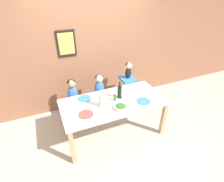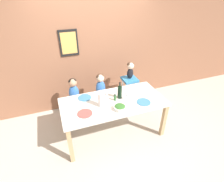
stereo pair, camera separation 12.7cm
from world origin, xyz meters
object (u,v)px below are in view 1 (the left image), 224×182
(wine_glass_far, at_px, (106,93))
(dinner_plate_back_right, at_px, (134,89))
(person_baby_right, at_px, (128,68))
(chair_far_left, at_px, (74,104))
(chair_far_center, at_px, (100,98))
(chair_right_highchair, at_px, (128,85))
(dinner_plate_back_left, at_px, (84,98))
(paper_towel_roll, at_px, (102,100))
(salad_bowl_large, at_px, (121,107))
(dinner_plate_front_right, at_px, (144,101))
(wine_bottle, at_px, (120,92))
(wine_glass_near, at_px, (127,93))
(person_child_left, at_px, (72,90))
(person_child_center, at_px, (99,84))
(dinner_plate_front_left, at_px, (86,114))

(wine_glass_far, bearing_deg, dinner_plate_back_right, 10.58)
(person_baby_right, bearing_deg, chair_far_left, -179.90)
(chair_far_center, height_order, dinner_plate_back_right, dinner_plate_back_right)
(chair_far_left, xyz_separation_m, wine_glass_far, (0.50, -0.61, 0.50))
(chair_right_highchair, relative_size, dinner_plate_back_left, 3.04)
(chair_far_center, distance_m, person_baby_right, 0.91)
(chair_far_left, xyz_separation_m, paper_towel_roll, (0.36, -0.77, 0.50))
(salad_bowl_large, height_order, dinner_plate_front_right, salad_bowl_large)
(wine_glass_far, bearing_deg, chair_far_left, 129.57)
(salad_bowl_large, bearing_deg, dinner_plate_front_right, 5.00)
(wine_bottle, relative_size, wine_glass_far, 1.84)
(wine_glass_near, xyz_separation_m, dinner_plate_back_left, (-0.71, 0.32, -0.12))
(wine_glass_far, bearing_deg, paper_towel_roll, -132.07)
(person_child_left, xyz_separation_m, person_child_center, (0.57, 0.00, 0.00))
(chair_far_left, bearing_deg, salad_bowl_large, -57.68)
(chair_far_left, xyz_separation_m, dinner_plate_front_left, (0.04, -0.88, 0.38))
(wine_glass_near, distance_m, salad_bowl_large, 0.33)
(wine_bottle, relative_size, dinner_plate_front_right, 1.33)
(dinner_plate_front_left, distance_m, dinner_plate_back_left, 0.47)
(chair_far_left, height_order, paper_towel_roll, paper_towel_roll)
(wine_glass_near, bearing_deg, dinner_plate_back_right, 41.57)
(salad_bowl_large, height_order, dinner_plate_back_right, salad_bowl_large)
(salad_bowl_large, distance_m, dinner_plate_front_left, 0.59)
(wine_glass_near, relative_size, dinner_plate_front_right, 0.73)
(dinner_plate_back_right, bearing_deg, wine_glass_near, -138.43)
(wine_glass_far, bearing_deg, dinner_plate_front_left, -149.21)
(person_child_left, height_order, wine_glass_near, person_child_left)
(person_child_center, height_order, salad_bowl_large, person_child_center)
(dinner_plate_back_left, bearing_deg, chair_far_left, 107.76)
(wine_glass_far, bearing_deg, person_baby_right, 38.85)
(paper_towel_roll, distance_m, dinner_plate_back_left, 0.42)
(person_child_center, height_order, wine_bottle, wine_bottle)
(chair_far_left, bearing_deg, wine_bottle, -41.01)
(dinner_plate_back_right, bearing_deg, person_child_left, 156.78)
(chair_right_highchair, height_order, dinner_plate_front_right, dinner_plate_front_right)
(person_child_left, bearing_deg, chair_far_left, -90.00)
(chair_right_highchair, relative_size, wine_glass_near, 4.20)
(chair_far_left, relative_size, wine_glass_far, 2.58)
(wine_glass_far, bearing_deg, person_child_center, 83.43)
(dinner_plate_back_left, bearing_deg, wine_bottle, -19.86)
(chair_far_left, height_order, chair_right_highchair, chair_right_highchair)
(wine_glass_near, bearing_deg, dinner_plate_front_left, -170.74)
(chair_right_highchair, distance_m, dinner_plate_back_right, 0.54)
(chair_far_left, height_order, person_baby_right, person_baby_right)
(wine_glass_near, height_order, salad_bowl_large, wine_glass_near)
(dinner_plate_back_right, bearing_deg, wine_bottle, -158.10)
(salad_bowl_large, bearing_deg, paper_towel_roll, 141.95)
(person_child_center, height_order, person_baby_right, person_baby_right)
(wine_glass_near, xyz_separation_m, wine_glass_far, (-0.34, 0.15, 0.00))
(salad_bowl_large, xyz_separation_m, dinner_plate_front_left, (-0.58, 0.09, -0.04))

